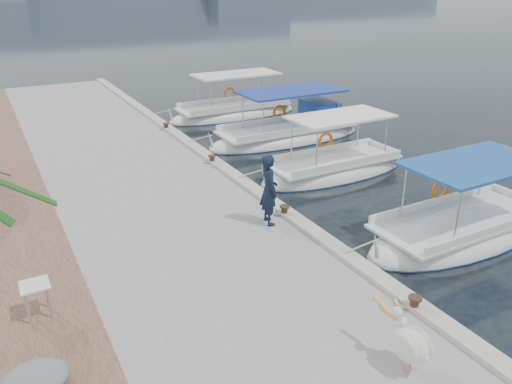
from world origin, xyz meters
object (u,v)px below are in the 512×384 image
fishing_caique_b (460,233)px  fishing_caique_d (289,136)px  fishing_caique_c (334,171)px  fisherman (269,190)px  pelican (409,342)px  fishing_caique_e (234,114)px

fishing_caique_b → fishing_caique_d: (0.73, 10.22, 0.06)m
fishing_caique_b → fishing_caique_c: 5.68m
fishing_caique_c → fisherman: size_ratio=3.11×
fishing_caique_b → fishing_caique_d: bearing=85.9°
fishing_caique_b → fishing_caique_c: size_ratio=1.05×
fishing_caique_b → fishing_caique_c: same height
fishing_caique_b → pelican: fishing_caique_b is taller
fishing_caique_b → fishing_caique_e: same height
fishing_caique_d → fishing_caique_e: 4.93m
fishing_caique_d → pelican: bearing=-114.5°
fishing_caique_b → fishing_caique_c: (-0.16, 5.68, 0.00)m
fishing_caique_b → fishing_caique_e: size_ratio=0.89×
fishing_caique_d → fishing_caique_c: bearing=-101.1°
fishing_caique_b → fishing_caique_d: size_ratio=0.84×
pelican → fishing_caique_d: bearing=65.5°
fisherman → pelican: bearing=-177.7°
fisherman → fishing_caique_d: bearing=-26.5°
fishing_caique_e → fisherman: fisherman is taller
fishing_caique_b → fishing_caique_e: (0.39, 15.14, -0.00)m
fishing_caique_b → fisherman: fisherman is taller
fishing_caique_c → fishing_caique_e: 9.47m
fishing_caique_b → fisherman: size_ratio=3.28×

